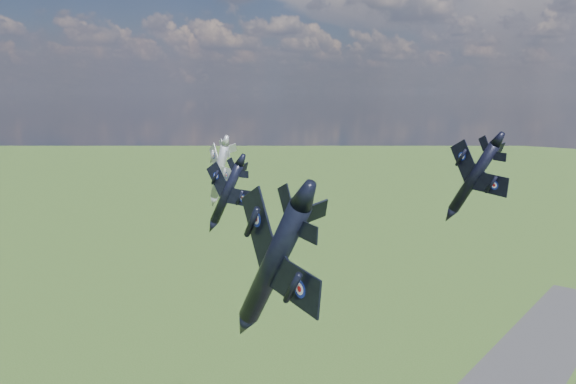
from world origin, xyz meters
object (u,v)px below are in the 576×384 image
Objects in this scene: jet_right_navy at (273,265)px; jet_left_silver at (220,171)px; jet_high_navy at (474,178)px; jet_lead_navy at (227,193)px.

jet_right_navy is 1.06× the size of jet_left_silver.
jet_high_navy is 46.30m from jet_left_silver.
jet_left_silver is at bearing -168.05° from jet_high_navy.
jet_lead_navy is 34.85m from jet_high_navy.
jet_right_navy is 36.75m from jet_high_navy.
jet_lead_navy is at bearing 155.54° from jet_right_navy.
jet_right_navy is 60.76m from jet_left_silver.
jet_lead_navy is at bearing -19.85° from jet_left_silver.
jet_high_navy reaches higher than jet_lead_navy.
jet_lead_navy is at bearing -151.48° from jet_high_navy.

